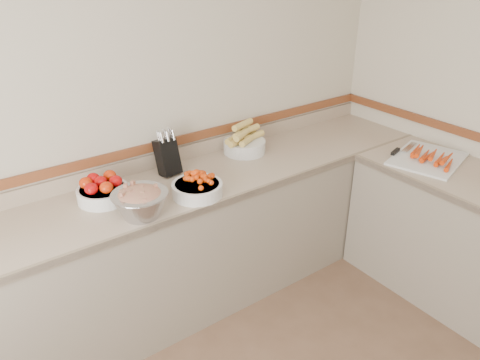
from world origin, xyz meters
TOP-DOWN VIEW (x-y plane):
  - back_wall at (0.00, 2.00)m, footprint 4.00×0.00m
  - counter_back at (0.00, 1.68)m, footprint 4.00×0.65m
  - knife_block at (0.15, 1.86)m, footprint 0.14×0.16m
  - tomato_bowl at (-0.32, 1.77)m, footprint 0.29×0.29m
  - cherry_tomato_bowl at (0.15, 1.50)m, footprint 0.30×0.30m
  - corn_bowl at (0.75, 1.85)m, footprint 0.33×0.30m
  - rhubarb_bowl at (-0.22, 1.47)m, footprint 0.31×0.31m
  - cutting_board at (1.69, 1.00)m, footprint 0.62×0.54m

SIDE VIEW (x-z plane):
  - counter_back at x=0.00m, z-range -0.09..0.99m
  - cutting_board at x=1.69m, z-range 0.88..0.96m
  - cherry_tomato_bowl at x=0.15m, z-range 0.87..1.04m
  - tomato_bowl at x=-0.32m, z-range 0.89..1.03m
  - corn_bowl at x=0.75m, z-range 0.86..1.08m
  - rhubarb_bowl at x=-0.22m, z-range 0.90..1.08m
  - knife_block at x=0.15m, z-range 0.87..1.18m
  - back_wall at x=0.00m, z-range -0.70..3.30m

